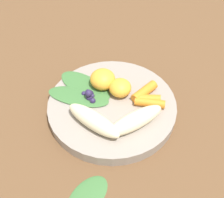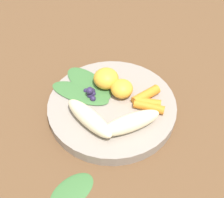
{
  "view_description": "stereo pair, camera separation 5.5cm",
  "coord_description": "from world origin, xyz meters",
  "px_view_note": "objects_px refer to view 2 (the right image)",
  "views": [
    {
      "loc": [
        0.14,
        0.35,
        0.44
      ],
      "look_at": [
        0.0,
        0.0,
        0.03
      ],
      "focal_mm": 43.44,
      "sensor_mm": 36.0,
      "label": 1
    },
    {
      "loc": [
        0.09,
        0.36,
        0.44
      ],
      "look_at": [
        0.0,
        0.0,
        0.03
      ],
      "focal_mm": 43.44,
      "sensor_mm": 36.0,
      "label": 2
    }
  ],
  "objects_px": {
    "bowl": "(112,106)",
    "banana_peeled_right": "(89,118)",
    "orange_segment_near": "(105,79)",
    "banana_peeled_left": "(131,123)",
    "kale_leaf_stray": "(72,190)"
  },
  "relations": [
    {
      "from": "banana_peeled_right",
      "to": "kale_leaf_stray",
      "type": "bearing_deg",
      "value": -54.85
    },
    {
      "from": "banana_peeled_left",
      "to": "bowl",
      "type": "bearing_deg",
      "value": 93.87
    },
    {
      "from": "banana_peeled_left",
      "to": "kale_leaf_stray",
      "type": "bearing_deg",
      "value": -155.86
    },
    {
      "from": "orange_segment_near",
      "to": "banana_peeled_right",
      "type": "bearing_deg",
      "value": 60.67
    },
    {
      "from": "banana_peeled_right",
      "to": "kale_leaf_stray",
      "type": "height_order",
      "value": "banana_peeled_right"
    },
    {
      "from": "orange_segment_near",
      "to": "bowl",
      "type": "bearing_deg",
      "value": 91.98
    },
    {
      "from": "bowl",
      "to": "banana_peeled_right",
      "type": "height_order",
      "value": "banana_peeled_right"
    },
    {
      "from": "orange_segment_near",
      "to": "kale_leaf_stray",
      "type": "distance_m",
      "value": 0.24
    },
    {
      "from": "bowl",
      "to": "kale_leaf_stray",
      "type": "relative_size",
      "value": 3.2
    },
    {
      "from": "banana_peeled_left",
      "to": "orange_segment_near",
      "type": "bearing_deg",
      "value": 89.13
    },
    {
      "from": "banana_peeled_left",
      "to": "kale_leaf_stray",
      "type": "relative_size",
      "value": 1.45
    },
    {
      "from": "orange_segment_near",
      "to": "kale_leaf_stray",
      "type": "xyz_separation_m",
      "value": [
        0.11,
        0.21,
        -0.04
      ]
    },
    {
      "from": "banana_peeled_right",
      "to": "orange_segment_near",
      "type": "relative_size",
      "value": 2.22
    },
    {
      "from": "banana_peeled_right",
      "to": "banana_peeled_left",
      "type": "bearing_deg",
      "value": 38.05
    },
    {
      "from": "bowl",
      "to": "banana_peeled_right",
      "type": "bearing_deg",
      "value": 37.85
    }
  ]
}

